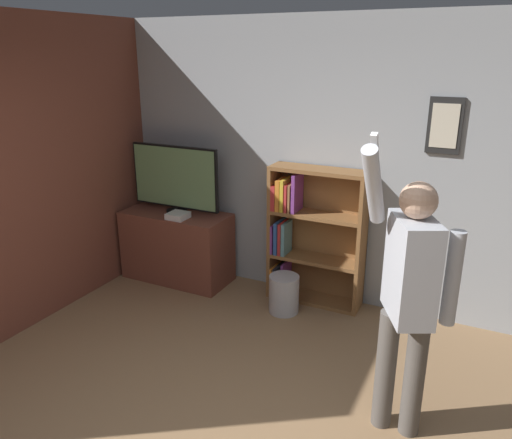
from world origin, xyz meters
name	(u,v)px	position (x,y,z in m)	size (l,w,h in m)	color
wall_back	(344,166)	(0.00, 2.80, 1.35)	(6.63, 0.09, 2.70)	#9EA3A8
wall_side_brick	(43,172)	(-2.34, 1.38, 1.35)	(0.06, 4.37, 2.70)	brown
tv_ledge	(177,246)	(-1.69, 2.45, 0.38)	(1.15, 0.52, 0.75)	brown
television	(175,179)	(-1.69, 2.47, 1.12)	(1.01, 0.22, 0.71)	black
game_console	(178,216)	(-1.56, 2.31, 0.78)	(0.19, 0.20, 0.06)	white
bookshelf	(308,235)	(-0.27, 2.62, 0.68)	(0.93, 0.28, 1.35)	brown
person	(409,289)	(0.92, 1.16, 1.02)	(0.56, 0.55, 1.97)	#56514C
waste_bin	(284,294)	(-0.36, 2.27, 0.18)	(0.29, 0.29, 0.37)	#B7B7BC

